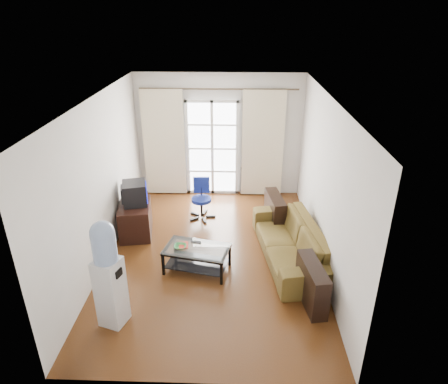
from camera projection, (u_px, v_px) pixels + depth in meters
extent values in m
plane|color=#563014|center=(213.00, 255.00, 6.94)|extent=(5.20, 5.20, 0.00)
plane|color=white|center=(211.00, 100.00, 5.79)|extent=(5.20, 5.20, 0.00)
cube|color=silver|center=(219.00, 136.00, 8.72)|extent=(3.60, 0.02, 2.70)
cube|color=silver|center=(196.00, 289.00, 4.01)|extent=(3.60, 0.02, 2.70)
cube|color=silver|center=(100.00, 183.00, 6.42)|extent=(0.02, 5.20, 2.70)
cube|color=silver|center=(325.00, 186.00, 6.31)|extent=(0.02, 5.20, 2.70)
cube|color=white|center=(212.00, 148.00, 8.80)|extent=(1.01, 0.02, 2.04)
cube|color=white|center=(212.00, 149.00, 8.78)|extent=(1.16, 0.06, 2.15)
cylinder|color=#4C3F2D|center=(219.00, 89.00, 8.19)|extent=(3.30, 0.04, 0.04)
cube|color=beige|center=(164.00, 144.00, 8.71)|extent=(0.90, 0.07, 2.35)
cube|color=beige|center=(263.00, 145.00, 8.64)|extent=(0.90, 0.07, 2.35)
cube|color=gray|center=(254.00, 181.00, 9.04)|extent=(0.64, 0.12, 0.64)
imported|color=brown|center=(290.00, 242.00, 6.72)|extent=(2.50, 1.56, 0.65)
cube|color=silver|center=(197.00, 249.00, 6.38)|extent=(1.13, 0.80, 0.01)
cube|color=black|center=(197.00, 263.00, 6.50)|extent=(1.05, 0.72, 0.01)
cube|color=black|center=(163.00, 264.00, 6.35)|extent=(0.05, 0.05, 0.41)
cube|color=black|center=(221.00, 273.00, 6.13)|extent=(0.05, 0.05, 0.41)
cube|color=black|center=(175.00, 247.00, 6.81)|extent=(0.05, 0.05, 0.41)
cube|color=black|center=(230.00, 255.00, 6.59)|extent=(0.05, 0.05, 0.41)
imported|color=#338D4B|center=(180.00, 247.00, 6.38)|extent=(0.20, 0.20, 0.05)
imported|color=maroon|center=(179.00, 246.00, 6.44)|extent=(0.20, 0.24, 0.02)
cube|color=black|center=(196.00, 242.00, 6.53)|extent=(0.18, 0.09, 0.02)
cube|color=black|center=(136.00, 219.00, 7.47)|extent=(0.68, 0.91, 0.61)
cube|color=black|center=(135.00, 193.00, 7.30)|extent=(0.52, 0.54, 0.42)
cube|color=#0C19E5|center=(147.00, 192.00, 7.34)|extent=(0.11, 0.35, 0.31)
cube|color=black|center=(125.00, 194.00, 7.27)|extent=(0.20, 0.33, 0.27)
cylinder|color=black|center=(202.00, 208.00, 8.08)|extent=(0.05, 0.05, 0.42)
cylinder|color=navy|center=(201.00, 200.00, 7.99)|extent=(0.40, 0.40, 0.06)
cube|color=navy|center=(201.00, 185.00, 8.05)|extent=(0.33, 0.06, 0.34)
cube|color=silver|center=(111.00, 292.00, 5.28)|extent=(0.40, 0.40, 1.01)
cylinder|color=#829BC9|center=(104.00, 247.00, 4.98)|extent=(0.31, 0.31, 0.40)
sphere|color=#829BC9|center=(102.00, 233.00, 4.89)|extent=(0.31, 0.31, 0.31)
cube|color=black|center=(118.00, 273.00, 5.08)|extent=(0.08, 0.13, 0.11)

